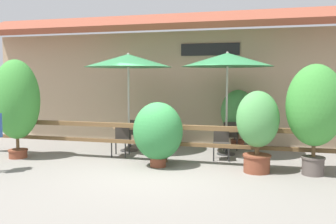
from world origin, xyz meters
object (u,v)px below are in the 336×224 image
object	(u,v)px
potted_plant_broad_leaf	(158,132)
dining_table_middle	(226,134)
chair_middle_wallside	(230,134)
potted_plant_entrance_palm	(16,101)
chair_near_streetside	(121,139)
chair_near_wallside	(138,132)
patio_umbrella_middle	(227,60)
potted_plant_small_flowering	(315,108)
potted_plant_tall_tropical	(258,125)
dining_table_near	(129,131)
patio_umbrella_near	(128,61)
chair_middle_streetside	(221,142)
potted_plant_corner_fern	(238,113)

from	to	relation	value
potted_plant_broad_leaf	dining_table_middle	bearing A→B (deg)	53.39
chair_middle_wallside	potted_plant_broad_leaf	size ratio (longest dim) A/B	0.55
potted_plant_broad_leaf	potted_plant_entrance_palm	bearing A→B (deg)	-179.80
chair_near_streetside	chair_near_wallside	xyz separation A→B (m)	(0.01, 1.32, 0.00)
dining_table_middle	potted_plant_broad_leaf	size ratio (longest dim) A/B	0.59
patio_umbrella_middle	potted_plant_small_flowering	distance (m)	2.92
potted_plant_tall_tropical	dining_table_near	bearing A→B (deg)	156.35
patio_umbrella_middle	chair_middle_wallside	world-z (taller)	patio_umbrella_middle
potted_plant_small_flowering	dining_table_middle	bearing A→B (deg)	139.86
patio_umbrella_near	chair_middle_wallside	bearing A→B (deg)	18.03
chair_middle_streetside	potted_plant_broad_leaf	bearing A→B (deg)	-146.07
dining_table_near	chair_middle_streetside	world-z (taller)	chair_middle_streetside
chair_near_wallside	potted_plant_broad_leaf	size ratio (longest dim) A/B	0.55
dining_table_middle	potted_plant_corner_fern	world-z (taller)	potted_plant_corner_fern
potted_plant_broad_leaf	potted_plant_tall_tropical	world-z (taller)	potted_plant_tall_tropical
chair_middle_streetside	potted_plant_tall_tropical	size ratio (longest dim) A/B	0.46
patio_umbrella_near	dining_table_middle	world-z (taller)	patio_umbrella_near
chair_middle_streetside	chair_middle_wallside	distance (m)	1.36
dining_table_near	potted_plant_broad_leaf	world-z (taller)	potted_plant_broad_leaf
patio_umbrella_near	chair_near_wallside	distance (m)	2.22
chair_middle_streetside	potted_plant_entrance_palm	world-z (taller)	potted_plant_entrance_palm
chair_middle_streetside	chair_middle_wallside	world-z (taller)	same
patio_umbrella_middle	potted_plant_corner_fern	xyz separation A→B (m)	(0.22, 1.13, -1.53)
chair_near_wallside	chair_middle_wallside	bearing A→B (deg)	-161.00
potted_plant_broad_leaf	chair_middle_wallside	bearing A→B (deg)	60.85
chair_middle_wallside	potted_plant_entrance_palm	world-z (taller)	potted_plant_entrance_palm
patio_umbrella_near	chair_near_streetside	world-z (taller)	patio_umbrella_near
chair_middle_streetside	potted_plant_small_flowering	distance (m)	2.57
chair_middle_wallside	potted_plant_broad_leaf	bearing A→B (deg)	46.76
chair_near_streetside	dining_table_near	bearing A→B (deg)	86.64
dining_table_near	patio_umbrella_middle	bearing A→B (deg)	4.78
chair_middle_wallside	dining_table_middle	bearing A→B (deg)	73.37
chair_middle_streetside	patio_umbrella_near	bearing A→B (deg)	162.72
patio_umbrella_near	chair_middle_wallside	world-z (taller)	patio_umbrella_near
potted_plant_broad_leaf	potted_plant_small_flowering	xyz separation A→B (m)	(3.46, 0.14, 0.63)
chair_near_streetside	potted_plant_broad_leaf	xyz separation A→B (m)	(1.34, -0.99, 0.37)
potted_plant_entrance_palm	potted_plant_corner_fern	distance (m)	6.26
patio_umbrella_near	chair_near_wallside	size ratio (longest dim) A/B	3.35
dining_table_near	chair_near_streetside	bearing A→B (deg)	-87.59
chair_near_wallside	potted_plant_tall_tropical	distance (m)	4.29
dining_table_near	chair_middle_wallside	bearing A→B (deg)	18.03
dining_table_near	potted_plant_corner_fern	distance (m)	3.31
patio_umbrella_middle	potted_plant_tall_tropical	world-z (taller)	patio_umbrella_middle
chair_near_streetside	chair_middle_streetside	bearing A→B (deg)	-1.28
dining_table_near	dining_table_middle	xyz separation A→B (m)	(2.77, 0.23, 0.00)
potted_plant_broad_leaf	chair_near_wallside	bearing A→B (deg)	119.87
patio_umbrella_middle	chair_middle_wallside	size ratio (longest dim) A/B	3.35
chair_near_streetside	potted_plant_small_flowering	distance (m)	4.97
patio_umbrella_middle	patio_umbrella_near	bearing A→B (deg)	-175.22
patio_umbrella_near	chair_near_streetside	size ratio (longest dim) A/B	3.35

